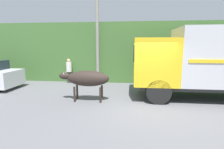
{
  "coord_description": "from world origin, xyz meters",
  "views": [
    {
      "loc": [
        -0.44,
        -7.01,
        2.4
      ],
      "look_at": [
        -1.32,
        0.64,
        1.1
      ],
      "focal_mm": 28.0,
      "sensor_mm": 36.0,
      "label": 1
    }
  ],
  "objects_px": {
    "pedestrian_on_hill": "(69,70)",
    "utility_pole": "(97,28)",
    "cargo_truck": "(207,60)",
    "brown_cow": "(87,79)"
  },
  "relations": [
    {
      "from": "cargo_truck",
      "to": "pedestrian_on_hill",
      "type": "xyz_separation_m",
      "value": [
        -7.27,
        2.56,
        -0.92
      ]
    },
    {
      "from": "cargo_truck",
      "to": "pedestrian_on_hill",
      "type": "bearing_deg",
      "value": 161.29
    },
    {
      "from": "brown_cow",
      "to": "utility_pole",
      "type": "height_order",
      "value": "utility_pole"
    },
    {
      "from": "brown_cow",
      "to": "utility_pole",
      "type": "relative_size",
      "value": 0.33
    },
    {
      "from": "pedestrian_on_hill",
      "to": "utility_pole",
      "type": "relative_size",
      "value": 0.24
    },
    {
      "from": "cargo_truck",
      "to": "brown_cow",
      "type": "height_order",
      "value": "cargo_truck"
    },
    {
      "from": "brown_cow",
      "to": "pedestrian_on_hill",
      "type": "relative_size",
      "value": 1.41
    },
    {
      "from": "utility_pole",
      "to": "cargo_truck",
      "type": "bearing_deg",
      "value": -25.08
    },
    {
      "from": "pedestrian_on_hill",
      "to": "utility_pole",
      "type": "distance_m",
      "value": 3.18
    },
    {
      "from": "brown_cow",
      "to": "utility_pole",
      "type": "bearing_deg",
      "value": 89.36
    }
  ]
}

